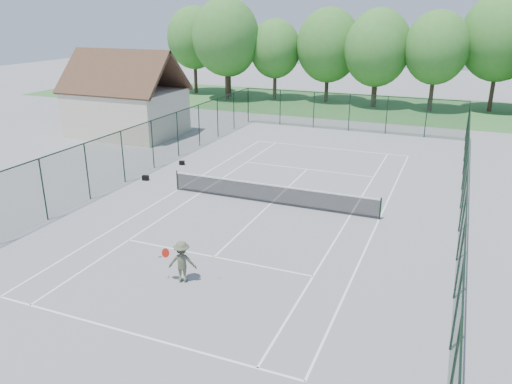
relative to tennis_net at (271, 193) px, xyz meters
The scene contains 10 objects.
ground 0.58m from the tennis_net, ahead, with size 140.00×140.00×0.00m, color gray.
grass_far 30.01m from the tennis_net, 90.00° to the left, with size 80.00×16.00×0.01m, color #3B7235.
court_lines 0.57m from the tennis_net, ahead, with size 11.05×23.85×0.01m.
tennis_net is the anchor object (origin of this frame).
fence_enclosure 0.98m from the tennis_net, ahead, with size 18.05×36.05×3.02m.
utility_building 19.04m from the tennis_net, 147.99° to the left, with size 8.60×6.27×6.63m.
tree_line_far 30.48m from the tennis_net, 90.00° to the left, with size 39.40×6.40×9.70m.
sports_bag_a 8.14m from the tennis_net, behind, with size 0.37×0.22×0.29m, color black.
sports_bag_b 8.83m from the tennis_net, 151.19° to the left, with size 0.34×0.21×0.26m, color black.
tennis_player 8.54m from the tennis_net, 91.25° to the right, with size 1.92×0.88×1.58m.
Camera 1 is at (8.38, -22.32, 9.26)m, focal length 35.00 mm.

